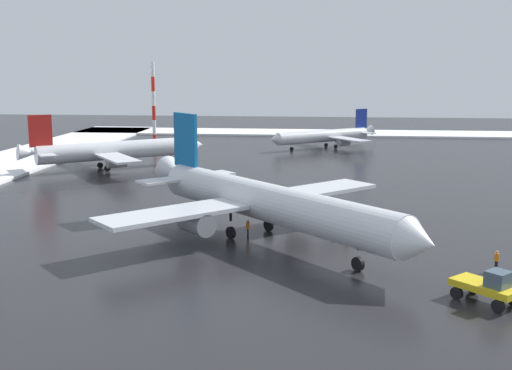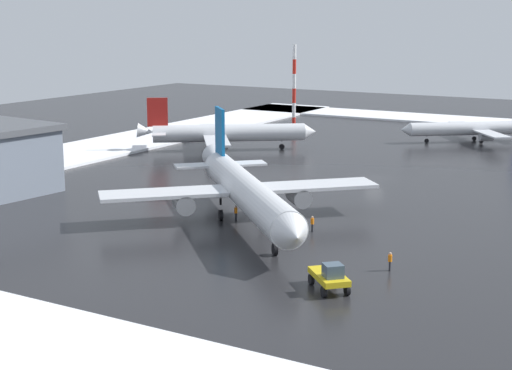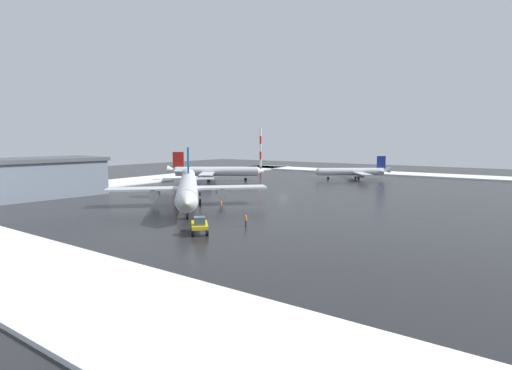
{
  "view_description": "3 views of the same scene",
  "coord_description": "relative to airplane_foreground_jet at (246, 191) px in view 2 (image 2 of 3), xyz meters",
  "views": [
    {
      "loc": [
        89.33,
        2.34,
        16.24
      ],
      "look_at": [
        16.91,
        -5.19,
        2.7
      ],
      "focal_mm": 45.0,
      "sensor_mm": 36.0,
      "label": 1
    },
    {
      "loc": [
        101.83,
        39.36,
        22.04
      ],
      "look_at": [
        21.31,
        -7.02,
        2.18
      ],
      "focal_mm": 55.0,
      "sensor_mm": 36.0,
      "label": 2
    },
    {
      "loc": [
        85.39,
        51.3,
        12.98
      ],
      "look_at": [
        17.08,
        3.56,
        3.41
      ],
      "focal_mm": 28.0,
      "sensor_mm": 36.0,
      "label": 3
    }
  ],
  "objects": [
    {
      "name": "ground_crew_near_tug",
      "position": [
        7.55,
        19.39,
        -2.73
      ],
      "size": [
        0.36,
        0.36,
        1.71
      ],
      "rotation": [
        0.0,
        0.0,
        1.8
      ],
      "color": "black",
      "rests_on": "ground_plane"
    },
    {
      "name": "airplane_parked_portside",
      "position": [
        -39.84,
        -27.71,
        -0.7
      ],
      "size": [
        22.69,
        26.08,
        9.07
      ],
      "rotation": [
        0.0,
        0.0,
        2.2
      ],
      "color": "silver",
      "rests_on": "ground_plane"
    },
    {
      "name": "snow_bank_right",
      "position": [
        36.37,
        2.95,
        -3.49
      ],
      "size": [
        14.0,
        116.0,
        0.42
      ],
      "primitive_type": "cube",
      "color": "white",
      "rests_on": "ground_plane"
    },
    {
      "name": "snow_bank_left",
      "position": [
        -97.63,
        2.95,
        -3.49
      ],
      "size": [
        14.0,
        116.0,
        0.42
      ],
      "primitive_type": "cube",
      "color": "white",
      "rests_on": "ground_plane"
    },
    {
      "name": "antenna_mast",
      "position": [
        -65.89,
        -28.03,
        4.81
      ],
      "size": [
        0.7,
        0.7,
        17.01
      ],
      "color": "red",
      "rests_on": "ground_plane"
    },
    {
      "name": "pushback_tug",
      "position": [
        14.99,
        16.96,
        -2.41
      ],
      "size": [
        4.83,
        4.79,
        2.5
      ],
      "rotation": [
        0.0,
        0.0,
        0.77
      ],
      "color": "gold",
      "rests_on": "ground_plane"
    },
    {
      "name": "snow_bank_far",
      "position": [
        -30.63,
        -47.05,
        -3.49
      ],
      "size": [
        152.0,
        16.0,
        0.42
      ],
      "primitive_type": "cube",
      "color": "white",
      "rests_on": "ground_plane"
    },
    {
      "name": "ground_crew_mid_apron",
      "position": [
        -0.65,
        7.75,
        -2.73
      ],
      "size": [
        0.36,
        0.36,
        1.71
      ],
      "rotation": [
        0.0,
        0.0,
        2.23
      ],
      "color": "black",
      "rests_on": "ground_plane"
    },
    {
      "name": "ground_plane",
      "position": [
        -30.63,
        2.95,
        -3.7
      ],
      "size": [
        240.0,
        240.0,
        0.0
      ],
      "primitive_type": "plane",
      "color": "#232326"
    },
    {
      "name": "airplane_parked_starboard",
      "position": [
        -69.73,
        5.81,
        -1.2
      ],
      "size": [
        19.01,
        21.41,
        7.54
      ],
      "rotation": [
        0.0,
        0.0,
        5.37
      ],
      "color": "silver",
      "rests_on": "ground_plane"
    },
    {
      "name": "airplane_foreground_jet",
      "position": [
        0.0,
        0.0,
        0.0
      ],
      "size": [
        29.84,
        29.15,
        11.19
      ],
      "rotation": [
        0.0,
        0.0,
        0.77
      ],
      "color": "silver",
      "rests_on": "ground_plane"
    },
    {
      "name": "ground_crew_by_nose_gear",
      "position": [
        -0.68,
        -1.67,
        -2.73
      ],
      "size": [
        0.36,
        0.36,
        1.71
      ],
      "rotation": [
        0.0,
        0.0,
        1.68
      ],
      "color": "black",
      "rests_on": "ground_plane"
    }
  ]
}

